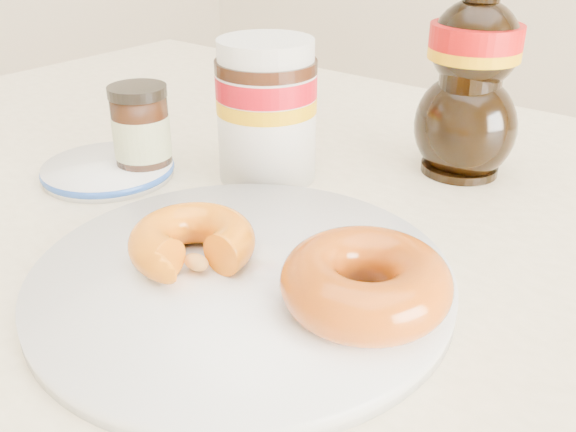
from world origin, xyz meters
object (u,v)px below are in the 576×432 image
Objects in this scene: nutella_jar at (267,105)px; dark_jar at (142,132)px; dining_table at (359,370)px; plate at (242,279)px; syrup_bottle at (471,75)px; donut_whole at (366,282)px; donut_bitten at (192,242)px; blue_rim_saucer at (108,169)px.

dark_jar is (-0.09, -0.07, -0.03)m from nutella_jar.
dining_table is 0.13m from plate.
dining_table is 7.51× the size of syrup_bottle.
donut_whole is at bearing -77.08° from syrup_bottle.
syrup_bottle is (-0.03, 0.21, 0.18)m from dining_table.
plate is (-0.06, -0.06, 0.09)m from dining_table.
dark_jar is (-0.20, 0.09, 0.03)m from plate.
donut_bitten is at bearing -167.70° from donut_whole.
donut_whole is 0.55× the size of syrup_bottle.
syrup_bottle reaches higher than dining_table.
dining_table is 11.01× the size of nutella_jar.
donut_whole reaches higher than plate.
dining_table is at bearing -81.82° from syrup_bottle.
syrup_bottle is at bearing 39.73° from dark_jar.
dark_jar is 0.05m from blue_rim_saucer.
dining_table is 0.30m from blue_rim_saucer.
donut_bitten is at bearing -140.46° from dining_table.
dining_table is 4.96× the size of plate.
nutella_jar is 1.50× the size of dark_jar.
plate is 0.23m from blue_rim_saucer.
donut_bitten is 0.46× the size of syrup_bottle.
dark_jar is (-0.17, 0.10, 0.01)m from donut_bitten.
nutella_jar is at bearing -137.96° from syrup_bottle.
syrup_bottle reaches higher than blue_rim_saucer.
blue_rim_saucer is at bearing -141.28° from nutella_jar.
dark_jar is at bearing -143.92° from nutella_jar.
plate is at bearing -15.60° from blue_rim_saucer.
donut_bitten is 0.83× the size of donut_whole.
nutella_jar is (-0.17, 0.09, 0.15)m from dining_table.
plate is 1.52× the size of syrup_bottle.
dining_table is 0.29m from dark_jar.
syrup_bottle is 2.20× the size of dark_jar.
dark_jar is (-0.26, 0.02, 0.12)m from dining_table.
dining_table is at bearing 0.30° from blue_rim_saucer.
plate is 3.30× the size of donut_bitten.
plate is at bearing -23.52° from dark_jar.
dark_jar reaches higher than donut_whole.
nutella_jar reaches higher than dark_jar.
dining_table is 0.28m from syrup_bottle.
nutella_jar is (-0.20, 0.14, 0.04)m from donut_whole.
plate is at bearing -55.04° from nutella_jar.
syrup_bottle reaches higher than donut_bitten.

